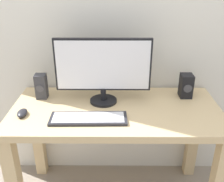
{
  "coord_description": "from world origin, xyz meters",
  "views": [
    {
      "loc": [
        -0.02,
        -1.47,
        1.57
      ],
      "look_at": [
        -0.02,
        0.0,
        0.88
      ],
      "focal_mm": 42.07,
      "sensor_mm": 36.0,
      "label": 1
    }
  ],
  "objects": [
    {
      "name": "speaker_left",
      "position": [
        -0.51,
        0.15,
        0.85
      ],
      "size": [
        0.07,
        0.08,
        0.17
      ],
      "color": "#333338",
      "rests_on": "desk"
    },
    {
      "name": "speaker_right",
      "position": [
        0.48,
        0.17,
        0.85
      ],
      "size": [
        0.08,
        0.1,
        0.16
      ],
      "color": "black",
      "rests_on": "desk"
    },
    {
      "name": "mouse",
      "position": [
        -0.57,
        -0.09,
        0.78
      ],
      "size": [
        0.07,
        0.11,
        0.03
      ],
      "primitive_type": "ellipsoid",
      "rotation": [
        0.0,
        0.0,
        0.08
      ],
      "color": "#232328",
      "rests_on": "desk"
    },
    {
      "name": "desk",
      "position": [
        0.0,
        0.0,
        0.62
      ],
      "size": [
        1.34,
        0.64,
        0.76
      ],
      "color": "tan",
      "rests_on": "ground_plane"
    },
    {
      "name": "monitor",
      "position": [
        -0.08,
        0.1,
        1.0
      ],
      "size": [
        0.61,
        0.18,
        0.43
      ],
      "color": "black",
      "rests_on": "desk"
    },
    {
      "name": "keyboard_primary",
      "position": [
        -0.16,
        -0.14,
        0.77
      ],
      "size": [
        0.46,
        0.16,
        0.02
      ],
      "color": "#232328",
      "rests_on": "desk"
    }
  ]
}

